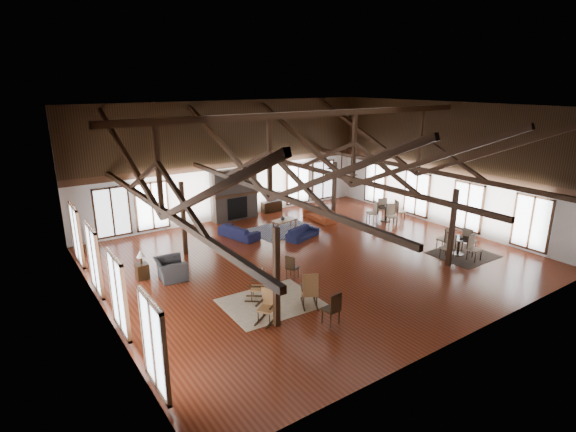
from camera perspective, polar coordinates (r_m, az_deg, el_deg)
floor at (r=18.28m, az=3.14°, el=-5.47°), size 16.00×16.00×0.00m
ceiling at (r=16.94m, az=3.47°, el=13.66°), size 16.00×14.00×0.02m
wall_back at (r=23.19m, az=-7.37°, el=6.94°), size 16.00×0.02×6.00m
wall_front at (r=12.78m, az=22.80°, el=-2.44°), size 16.00×0.02×6.00m
wall_left at (r=14.14m, az=-23.36°, el=-0.72°), size 0.02×14.00×6.00m
wall_right at (r=23.05m, az=19.37°, el=6.07°), size 0.02×14.00×6.00m
roof_truss at (r=17.16m, az=3.36°, el=7.07°), size 15.60×14.07×3.14m
post_grid at (r=17.76m, az=3.22°, el=-0.91°), size 8.16×7.16×3.05m
fireplace at (r=23.26m, az=-6.84°, el=2.68°), size 2.50×0.69×2.60m
ceiling_fan at (r=16.77m, az=6.80°, el=5.73°), size 1.60×1.60×0.75m
sofa_navy_front at (r=20.52m, az=1.86°, el=-2.18°), size 1.83×1.14×0.50m
sofa_navy_left at (r=20.71m, az=-6.26°, el=-1.95°), size 2.16×1.31×0.59m
sofa_orange at (r=23.26m, az=4.03°, el=0.23°), size 2.08×0.90×0.60m
coffee_table at (r=21.72m, az=-0.46°, el=-0.61°), size 1.34×0.85×0.48m
vase at (r=21.62m, az=-0.68°, el=-0.24°), size 0.25×0.25×0.21m
armchair at (r=16.93m, az=-14.68°, el=-6.54°), size 1.26×1.14×0.75m
side_table_lamp at (r=17.22m, az=-18.06°, el=-6.29°), size 0.42×0.42×1.08m
rocking_chair_a at (r=14.86m, az=-3.50°, el=-8.85°), size 0.92×0.84×1.06m
rocking_chair_b at (r=14.43m, az=2.81°, el=-9.48°), size 0.84×1.01×1.15m
rocking_chair_c at (r=13.70m, az=-2.61°, el=-11.25°), size 0.90×0.79×1.03m
side_chair_a at (r=16.29m, az=0.41°, el=-6.30°), size 0.51×0.51×0.91m
side_chair_b at (r=13.44m, az=5.78°, el=-11.36°), size 0.48×0.48×1.03m
cafe_table_near at (r=19.81m, az=20.87°, el=-3.24°), size 1.94×1.94×1.02m
cafe_table_far at (r=23.50m, az=12.34°, el=0.60°), size 2.00×2.00×1.04m
cup_near at (r=19.76m, az=21.13°, el=-2.46°), size 0.16×0.16×0.11m
cup_far at (r=23.34m, az=12.32°, el=1.22°), size 0.14×0.14×0.11m
tv_console at (r=24.70m, az=-2.08°, el=1.21°), size 1.13×0.43×0.57m
television at (r=24.58m, az=-2.01°, el=2.47°), size 0.95×0.17×0.54m
rug_tan at (r=14.88m, az=-2.22°, el=-10.92°), size 3.07×2.45×0.01m
rug_navy at (r=21.75m, az=-0.69°, el=-1.73°), size 3.15×2.42×0.01m
rug_dark at (r=20.04m, az=21.34°, el=-4.59°), size 2.36×2.14×0.01m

